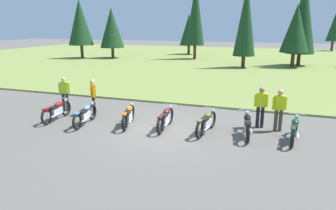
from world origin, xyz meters
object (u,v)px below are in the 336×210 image
Objects in this scene: motorcycle_sky_blue at (85,114)px; rider_checking_bike at (65,92)px; motorcycle_red at (57,110)px; rider_with_back_turned at (93,95)px; motorcycle_olive at (206,122)px; rider_in_hivis_vest at (261,105)px; motorcycle_orange at (129,115)px; motorcycle_black at (247,125)px; motorcycle_maroon at (166,118)px; motorcycle_british_green at (295,129)px; rider_near_row_end at (279,108)px.

motorcycle_sky_blue is 1.25× the size of rider_checking_bike.
motorcycle_red is 1.26× the size of rider_with_back_turned.
motorcycle_olive is 7.26m from rider_checking_bike.
rider_in_hivis_vest is (6.94, 2.05, 0.51)m from motorcycle_sky_blue.
motorcycle_sky_blue is 1.25× the size of rider_in_hivis_vest.
rider_with_back_turned is (-2.24, 0.90, 0.51)m from motorcycle_orange.
motorcycle_black is 1.25× the size of rider_with_back_turned.
rider_checking_bike reaches higher than motorcycle_sky_blue.
rider_with_back_turned is at bearing 168.64° from motorcycle_maroon.
motorcycle_orange is at bearing -175.47° from motorcycle_maroon.
motorcycle_olive is at bearing -176.29° from motorcycle_british_green.
motorcycle_sky_blue is 1.00× the size of motorcycle_maroon.
motorcycle_olive is at bearing -6.87° from rider_checking_bike.
rider_with_back_turned is 7.44m from rider_in_hivis_vest.
motorcycle_olive is at bearing -7.61° from rider_with_back_turned.
rider_checking_bike is 1.00× the size of rider_with_back_turned.
motorcycle_orange is 0.98× the size of motorcycle_maroon.
motorcycle_black is at bearing 5.37° from motorcycle_olive.
motorcycle_red is at bearing -173.97° from motorcycle_orange.
motorcycle_british_green is at bearing -43.31° from rider_in_hivis_vest.
rider_checking_bike is 1.00× the size of rider_in_hivis_vest.
motorcycle_black is at bearing -107.14° from rider_in_hivis_vest.
rider_near_row_end is at bearing 12.67° from motorcycle_orange.
motorcycle_maroon is 1.00× the size of motorcycle_british_green.
rider_with_back_turned is (1.68, -0.13, 0.00)m from rider_checking_bike.
motorcycle_orange is at bearing -176.74° from motorcycle_british_green.
motorcycle_black is at bearing -4.75° from rider_checking_bike.
motorcycle_olive is 1.53m from motorcycle_black.
rider_checking_bike is at bearing 175.25° from motorcycle_black.
motorcycle_red is at bearing -167.32° from rider_in_hivis_vest.
rider_in_hivis_vest is 0.74m from rider_near_row_end.
rider_with_back_turned is (1.09, 1.25, 0.51)m from motorcycle_red.
motorcycle_british_green is at bearing -3.64° from rider_checking_bike.
rider_checking_bike and rider_with_back_turned have the same top height.
motorcycle_maroon is (1.59, 0.13, 0.00)m from motorcycle_orange.
rider_near_row_end is at bearing 1.71° from rider_checking_bike.
motorcycle_red is at bearing -66.67° from rider_checking_bike.
rider_in_hivis_vest is at bearing 12.68° from motorcycle_red.
rider_with_back_turned is (-0.47, 1.39, 0.51)m from motorcycle_sky_blue.
motorcycle_sky_blue is at bearing -5.04° from motorcycle_red.
rider_checking_bike is at bearing 144.84° from motorcycle_sky_blue.
motorcycle_sky_blue is at bearing -166.69° from rider_near_row_end.
motorcycle_red is 1.59m from rider_checking_bike.
rider_with_back_turned is (-5.51, 0.74, 0.51)m from motorcycle_olive.
rider_near_row_end reaches higher than motorcycle_orange.
motorcycle_red is at bearing -131.03° from rider_with_back_turned.
rider_near_row_end is (7.65, 1.81, 0.51)m from motorcycle_sky_blue.
motorcycle_sky_blue is at bearing -71.22° from rider_with_back_turned.
motorcycle_sky_blue is 7.87m from rider_near_row_end.
motorcycle_black is (6.56, 0.79, 0.00)m from motorcycle_sky_blue.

